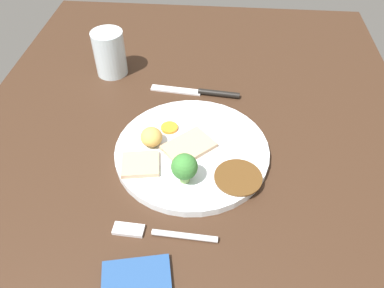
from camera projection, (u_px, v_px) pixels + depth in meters
dining_table at (188, 168)px, 66.34cm from camera, size 120.00×84.00×3.60cm
dinner_plate at (192, 151)px, 65.75cm from camera, size 26.58×26.58×1.40cm
gravy_pool at (238, 177)px, 60.41cm from camera, size 7.72×7.72×0.30cm
meat_slice_main at (140, 164)px, 62.05cm from camera, size 6.19×6.84×0.80cm
meat_slice_under at (191, 147)px, 64.96cm from camera, size 9.88×10.00×0.80cm
roast_potato_left at (151, 137)px, 64.89cm from camera, size 5.07×5.04×3.26cm
carrot_coin_front at (169, 128)px, 68.59cm from camera, size 3.08×3.08×0.52cm
broccoli_floret at (183, 167)px, 58.06cm from camera, size 4.16×4.16×5.27cm
fork at (161, 233)px, 54.46cm from camera, size 2.22×15.30×0.90cm
knife at (203, 92)px, 78.10cm from camera, size 3.32×18.55×1.20cm
water_glass at (110, 53)px, 80.65cm from camera, size 6.68×6.68×9.67cm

